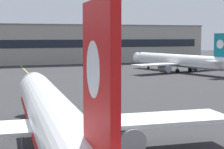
{
  "coord_description": "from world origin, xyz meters",
  "views": [
    {
      "loc": [
        -12.07,
        -22.0,
        10.19
      ],
      "look_at": [
        1.18,
        13.82,
        6.28
      ],
      "focal_mm": 61.7,
      "sensor_mm": 36.0,
      "label": 1
    }
  ],
  "objects": [
    {
      "name": "airliner_background",
      "position": [
        42.03,
        70.61,
        3.08
      ],
      "size": [
        29.44,
        37.43,
        10.65
      ],
      "color": "white",
      "rests_on": "ground"
    },
    {
      "name": "taxiway_centreline",
      "position": [
        0.0,
        30.0,
        0.0
      ],
      "size": [
        8.76,
        179.82,
        0.01
      ],
      "primitive_type": "cube",
      "rotation": [
        0.0,
        0.0,
        -0.05
      ],
      "color": "yellow",
      "rests_on": "ground"
    },
    {
      "name": "safety_cone_by_nose_gear",
      "position": [
        -4.23,
        24.06,
        0.26
      ],
      "size": [
        0.44,
        0.44,
        0.55
      ],
      "color": "orange",
      "rests_on": "ground"
    },
    {
      "name": "airliner_foreground",
      "position": [
        -5.87,
        8.5,
        3.37
      ],
      "size": [
        32.28,
        41.53,
        11.65
      ],
      "color": "white",
      "rests_on": "ground"
    }
  ]
}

